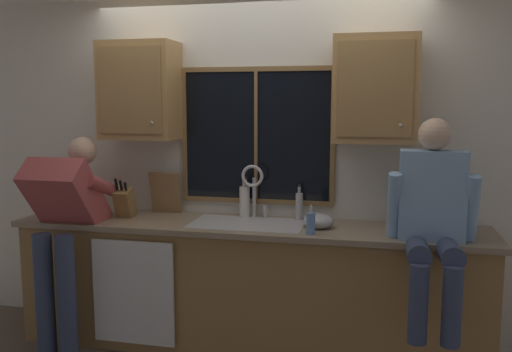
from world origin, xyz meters
name	(u,v)px	position (x,y,z in m)	size (l,w,h in m)	color
back_wall	(258,168)	(0.00, 0.06, 1.27)	(5.70, 0.12, 2.55)	silver
window_glass	(257,136)	(0.00, -0.01, 1.52)	(1.10, 0.02, 0.95)	black
window_frame_top	(257,69)	(0.00, -0.02, 2.02)	(1.17, 0.02, 0.04)	olive
window_frame_bottom	(257,201)	(0.00, -0.02, 1.03)	(1.17, 0.02, 0.04)	olive
window_frame_left	(185,135)	(-0.56, -0.02, 1.52)	(0.04, 0.02, 0.95)	olive
window_frame_right	(333,137)	(0.57, -0.02, 1.52)	(0.04, 0.02, 0.95)	olive
window_mullion_center	(256,136)	(0.00, -0.02, 1.52)	(0.02, 0.02, 0.95)	olive
lower_cabinet_run	(248,288)	(0.00, -0.29, 0.44)	(3.30, 0.58, 0.88)	#A07744
countertop	(247,227)	(0.00, -0.31, 0.90)	(3.36, 0.62, 0.04)	gray
dishwasher_front	(133,293)	(-0.75, -0.61, 0.46)	(0.60, 0.02, 0.74)	white
upper_cabinet_left	(140,91)	(-0.86, -0.17, 1.86)	(0.56, 0.36, 0.72)	#B2844C
upper_cabinet_right	(375,90)	(0.86, -0.17, 1.86)	(0.56, 0.36, 0.72)	#B2844C
sink	(248,237)	(0.00, -0.30, 0.82)	(0.80, 0.46, 0.21)	#B7B7BC
faucet	(254,185)	(0.01, -0.12, 1.17)	(0.18, 0.09, 0.40)	silver
person_standing	(66,220)	(-1.25, -0.59, 0.95)	(0.53, 0.71, 1.52)	#384260
person_sitting_on_counter	(433,214)	(1.23, -0.57, 1.10)	(0.54, 0.60, 1.26)	#384260
knife_block	(125,203)	(-0.94, -0.29, 1.03)	(0.12, 0.18, 0.32)	olive
cutting_board	(165,193)	(-0.71, -0.08, 1.08)	(0.24, 0.02, 0.33)	#997047
mixing_bowl	(318,221)	(0.51, -0.32, 0.97)	(0.21, 0.21, 0.11)	#B7B7BC
soap_dispenser	(311,223)	(0.48, -0.52, 1.00)	(0.06, 0.07, 0.20)	#668CCC
bottle_green_glass	(245,201)	(-0.07, -0.10, 1.05)	(0.08, 0.08, 0.30)	silver
bottle_tall_clear	(299,205)	(0.34, -0.10, 1.03)	(0.05, 0.05, 0.26)	#B7B7BC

